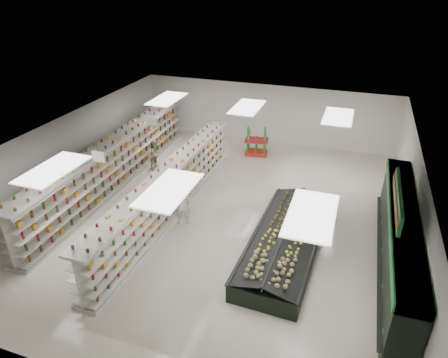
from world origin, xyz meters
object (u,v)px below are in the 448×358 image
at_px(shopper_main, 182,203).
at_px(shopper_background, 156,154).
at_px(soda_endcap, 257,141).
at_px(gondola_left, 114,165).
at_px(gondola_center, 169,193).
at_px(produce_island, 286,240).

relative_size(shopper_main, shopper_background, 1.20).
bearing_deg(shopper_main, soda_endcap, -121.96).
bearing_deg(shopper_main, shopper_background, -75.08).
relative_size(soda_endcap, shopper_background, 1.02).
xyz_separation_m(soda_endcap, shopper_background, (-4.22, -3.13, 0.01)).
xyz_separation_m(gondola_left, gondola_center, (3.33, -1.34, -0.10)).
xyz_separation_m(gondola_left, shopper_main, (4.10, -1.85, -0.10)).
xyz_separation_m(produce_island, soda_endcap, (-3.04, 7.49, 0.32)).
bearing_deg(gondola_center, soda_endcap, 75.34).
height_order(gondola_center, soda_endcap, gondola_center).
bearing_deg(gondola_center, shopper_background, 125.40).
relative_size(gondola_left, produce_island, 2.00).
bearing_deg(shopper_main, gondola_center, -57.18).
relative_size(produce_island, soda_endcap, 4.12).
relative_size(gondola_left, shopper_main, 7.03).
bearing_deg(produce_island, shopper_main, 174.81).
height_order(shopper_main, shopper_background, shopper_main).
bearing_deg(soda_endcap, shopper_background, -143.48).
xyz_separation_m(gondola_left, produce_island, (8.16, -2.22, -0.57)).
distance_m(soda_endcap, shopper_background, 5.26).
distance_m(gondola_center, shopper_main, 0.92).
bearing_deg(produce_island, soda_endcap, 112.06).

